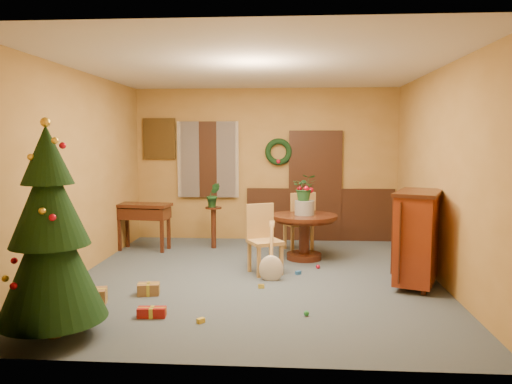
# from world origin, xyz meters

# --- Properties ---
(room_envelope) EXTENTS (5.50, 5.50, 5.50)m
(room_envelope) POSITION_xyz_m (0.21, 2.70, 1.12)
(room_envelope) COLOR #343D4C
(room_envelope) RESTS_ON ground
(dining_table) EXTENTS (1.06, 1.06, 0.73)m
(dining_table) POSITION_xyz_m (0.71, 1.15, 0.51)
(dining_table) COLOR black
(dining_table) RESTS_ON floor
(urn) EXTENTS (0.31, 0.31, 0.23)m
(urn) POSITION_xyz_m (0.71, 1.15, 0.84)
(urn) COLOR slate
(urn) RESTS_ON dining_table
(centerpiece_plant) EXTENTS (0.38, 0.33, 0.42)m
(centerpiece_plant) POSITION_xyz_m (0.71, 1.15, 1.17)
(centerpiece_plant) COLOR #1E4C23
(centerpiece_plant) RESTS_ON urn
(chair_near) EXTENTS (0.58, 0.58, 1.00)m
(chair_near) POSITION_xyz_m (0.09, 0.31, 0.53)
(chair_near) COLOR #A77C42
(chair_near) RESTS_ON floor
(chair_far) EXTENTS (0.58, 0.58, 1.04)m
(chair_far) POSITION_xyz_m (0.65, 1.71, 0.56)
(chair_far) COLOR #A77C42
(chair_far) RESTS_ON floor
(guitar) EXTENTS (0.49, 0.59, 0.77)m
(guitar) POSITION_xyz_m (0.22, -0.11, 0.39)
(guitar) COLOR beige
(guitar) RESTS_ON floor
(plant_stand) EXTENTS (0.29, 0.29, 0.74)m
(plant_stand) POSITION_xyz_m (-0.88, 1.87, 0.46)
(plant_stand) COLOR black
(plant_stand) RESTS_ON floor
(stand_plant) EXTENTS (0.29, 0.26, 0.43)m
(stand_plant) POSITION_xyz_m (-0.88, 1.87, 0.95)
(stand_plant) COLOR #19471E
(stand_plant) RESTS_ON plant_stand
(christmas_tree) EXTENTS (1.04, 1.04, 2.14)m
(christmas_tree) POSITION_xyz_m (-1.82, -2.24, 1.01)
(christmas_tree) COLOR #382111
(christmas_tree) RESTS_ON floor
(writing_desk) EXTENTS (0.97, 0.56, 0.82)m
(writing_desk) POSITION_xyz_m (-2.07, 1.64, 0.62)
(writing_desk) COLOR black
(writing_desk) RESTS_ON floor
(sideboard) EXTENTS (0.85, 1.11, 1.26)m
(sideboard) POSITION_xyz_m (2.15, -0.23, 0.68)
(sideboard) COLOR #621F0B
(sideboard) RESTS_ON floor
(gift_a) EXTENTS (0.38, 0.31, 0.18)m
(gift_a) POSITION_xyz_m (-1.85, -1.25, 0.09)
(gift_a) COLOR brown
(gift_a) RESTS_ON floor
(gift_b) EXTENTS (0.32, 0.32, 0.24)m
(gift_b) POSITION_xyz_m (-1.95, -1.86, 0.12)
(gift_b) COLOR maroon
(gift_b) RESTS_ON floor
(gift_c) EXTENTS (0.30, 0.23, 0.15)m
(gift_c) POSITION_xyz_m (-1.28, -0.86, 0.07)
(gift_c) COLOR brown
(gift_c) RESTS_ON floor
(gift_d) EXTENTS (0.31, 0.15, 0.11)m
(gift_d) POSITION_xyz_m (-1.02, -1.63, 0.05)
(gift_d) COLOR maroon
(gift_d) RESTS_ON floor
(toy_a) EXTENTS (0.09, 0.09, 0.05)m
(toy_a) POSITION_xyz_m (0.60, 0.21, 0.03)
(toy_a) COLOR #2762AA
(toy_a) RESTS_ON floor
(toy_b) EXTENTS (0.06, 0.06, 0.06)m
(toy_b) POSITION_xyz_m (0.67, -1.48, 0.03)
(toy_b) COLOR #25893E
(toy_b) RESTS_ON floor
(toy_c) EXTENTS (0.09, 0.09, 0.05)m
(toy_c) POSITION_xyz_m (-0.45, -1.77, 0.03)
(toy_c) COLOR gold
(toy_c) RESTS_ON floor
(toy_d) EXTENTS (0.06, 0.06, 0.06)m
(toy_d) POSITION_xyz_m (0.90, 0.56, 0.03)
(toy_d) COLOR red
(toy_d) RESTS_ON floor
(toy_e) EXTENTS (0.09, 0.06, 0.05)m
(toy_e) POSITION_xyz_m (0.11, -0.49, 0.03)
(toy_e) COLOR yellow
(toy_e) RESTS_ON floor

